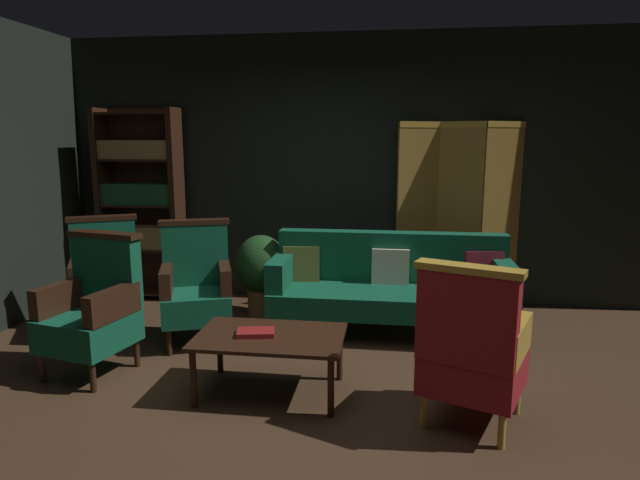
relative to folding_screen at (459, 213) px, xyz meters
The scene contains 12 objects.
ground_plane 2.76m from the folding_screen, 118.29° to the right, with size 10.00×10.00×0.00m, color #3D2819.
back_wall 1.30m from the folding_screen, behind, with size 7.20×0.10×2.80m, color black.
folding_screen is the anchor object (origin of this frame).
bookshelf 3.37m from the folding_screen, behind, with size 0.90×0.32×2.05m.
velvet_couch 1.18m from the folding_screen, 129.49° to the right, with size 2.12×0.78×0.88m.
coffee_table 2.70m from the folding_screen, 123.90° to the right, with size 1.00×0.64×0.42m.
armchair_gilt_accent 2.49m from the folding_screen, 93.96° to the right, with size 0.75×0.75×1.04m.
armchair_wing_left 2.70m from the folding_screen, 150.76° to the right, with size 0.74×0.74×1.04m.
armchair_wing_right 3.52m from the folding_screen, 144.89° to the right, with size 0.69×0.69×1.04m.
armchair_wing_far 3.45m from the folding_screen, 159.75° to the right, with size 0.79×0.78×1.04m.
potted_plant 2.08m from the folding_screen, 164.89° to the right, with size 0.51×0.51×0.80m.
book_red_leather 2.75m from the folding_screen, 125.39° to the right, with size 0.25×0.16×0.03m, color maroon.
Camera 1 is at (0.57, -3.32, 1.73)m, focal length 30.39 mm.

